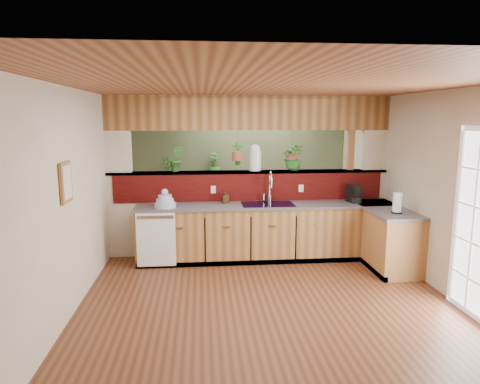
{
  "coord_description": "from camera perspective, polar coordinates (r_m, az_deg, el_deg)",
  "views": [
    {
      "loc": [
        -0.79,
        -5.59,
        2.25
      ],
      "look_at": [
        -0.22,
        0.7,
        1.15
      ],
      "focal_mm": 32.0,
      "sensor_mm": 36.0,
      "label": 1
    }
  ],
  "objects": [
    {
      "name": "shelf_plant_a",
      "position": [
        8.93,
        -9.59,
        3.34
      ],
      "size": [
        0.24,
        0.18,
        0.4
      ],
      "primitive_type": "imported",
      "rotation": [
        0.0,
        0.0,
        -0.21
      ],
      "color": "#24571E",
      "rests_on": "shelving_console"
    },
    {
      "name": "ceiling",
      "position": [
        5.66,
        2.9,
        13.41
      ],
      "size": [
        4.6,
        7.0,
        0.01
      ],
      "primitive_type": "cube",
      "color": "brown",
      "rests_on": "ground"
    },
    {
      "name": "ledge_plant_right",
      "position": [
        7.14,
        7.23,
        4.53
      ],
      "size": [
        0.28,
        0.28,
        0.41
      ],
      "primitive_type": "imported",
      "rotation": [
        0.0,
        0.0,
        -0.24
      ],
      "color": "#24571E",
      "rests_on": "pass_through_ledge"
    },
    {
      "name": "framed_print",
      "position": [
        5.07,
        -22.17,
        1.21
      ],
      "size": [
        0.04,
        0.35,
        0.45
      ],
      "color": "olive",
      "rests_on": "wall_left"
    },
    {
      "name": "wall_front",
      "position": [
        2.43,
        14.66,
        -13.39
      ],
      "size": [
        4.6,
        0.02,
        2.6
      ],
      "primitive_type": "cube",
      "color": "beige",
      "rests_on": "ground"
    },
    {
      "name": "paper_towel",
      "position": [
        6.51,
        20.23,
        -1.4
      ],
      "size": [
        0.15,
        0.15,
        0.32
      ],
      "color": "black",
      "rests_on": "countertop"
    },
    {
      "name": "shelving_console",
      "position": [
        9.02,
        -5.8,
        -1.38
      ],
      "size": [
        1.73,
        0.93,
        1.12
      ],
      "primitive_type": "cube",
      "rotation": [
        0.0,
        0.0,
        -0.31
      ],
      "color": "black",
      "rests_on": "ground"
    },
    {
      "name": "wall_right",
      "position": [
        6.46,
        23.43,
        0.6
      ],
      "size": [
        0.02,
        7.0,
        2.6
      ],
      "primitive_type": "cube",
      "color": "beige",
      "rests_on": "ground"
    },
    {
      "name": "hanging_plant_b",
      "position": [
        7.12,
        6.95,
        6.04
      ],
      "size": [
        0.43,
        0.4,
        0.55
      ],
      "color": "brown",
      "rests_on": "header_beam"
    },
    {
      "name": "sage_backwall",
      "position": [
        9.16,
        -0.25,
        3.91
      ],
      "size": [
        4.55,
        0.02,
        2.55
      ],
      "primitive_type": "cube",
      "color": "#506142",
      "rests_on": "ground"
    },
    {
      "name": "soap_dispenser",
      "position": [
        6.83,
        -1.96,
        -0.64
      ],
      "size": [
        0.11,
        0.11,
        0.21
      ],
      "primitive_type": "imported",
      "rotation": [
        0.0,
        0.0,
        0.15
      ],
      "color": "#3D2916",
      "rests_on": "countertop"
    },
    {
      "name": "floor_plant",
      "position": [
        8.3,
        8.06,
        -3.12
      ],
      "size": [
        0.91,
        0.86,
        0.8
      ],
      "primitive_type": "imported",
      "rotation": [
        0.0,
        0.0,
        0.41
      ],
      "color": "#24571E",
      "rests_on": "ground"
    },
    {
      "name": "coffee_maker",
      "position": [
        7.14,
        14.95,
        -0.3
      ],
      "size": [
        0.15,
        0.25,
        0.28
      ],
      "rotation": [
        0.0,
        0.0,
        0.25
      ],
      "color": "black",
      "rests_on": "countertop"
    },
    {
      "name": "hanging_plant_a",
      "position": [
        6.98,
        -0.36,
        6.11
      ],
      "size": [
        0.21,
        0.17,
        0.49
      ],
      "color": "brown",
      "rests_on": "header_beam"
    },
    {
      "name": "dish_stack",
      "position": [
        6.6,
        -9.96,
        -1.28
      ],
      "size": [
        0.33,
        0.33,
        0.29
      ],
      "color": "#A6B2D6",
      "rests_on": "countertop"
    },
    {
      "name": "dishwasher",
      "position": [
        6.54,
        -11.13,
        -6.23
      ],
      "size": [
        0.58,
        0.03,
        0.82
      ],
      "color": "white",
      "rests_on": "ground"
    },
    {
      "name": "faucet",
      "position": [
        6.89,
        3.99,
        0.87
      ],
      "size": [
        0.22,
        0.22,
        0.51
      ],
      "color": "#B7B7B2",
      "rests_on": "countertop"
    },
    {
      "name": "countertop",
      "position": [
        6.9,
        8.64,
        -5.37
      ],
      "size": [
        4.14,
        1.52,
        0.9
      ],
      "color": "olive",
      "rests_on": "ground"
    },
    {
      "name": "pass_through_ledge",
      "position": [
        7.04,
        1.27,
        2.69
      ],
      "size": [
        4.6,
        0.21,
        0.04
      ],
      "primitive_type": "cube",
      "color": "brown",
      "rests_on": "ground"
    },
    {
      "name": "ground",
      "position": [
        6.08,
        2.68,
        -11.85
      ],
      "size": [
        4.6,
        7.0,
        0.01
      ],
      "primitive_type": "cube",
      "color": "#552D1A",
      "rests_on": "ground"
    },
    {
      "name": "pass_through_partition",
      "position": [
        7.07,
        1.5,
        1.25
      ],
      "size": [
        4.6,
        0.21,
        2.6
      ],
      "color": "beige",
      "rests_on": "ground"
    },
    {
      "name": "glass_jar",
      "position": [
        7.03,
        2.06,
        4.6
      ],
      "size": [
        0.19,
        0.19,
        0.43
      ],
      "color": "silver",
      "rests_on": "pass_through_ledge"
    },
    {
      "name": "wall_left",
      "position": [
        5.87,
        -20.04,
        -0.04
      ],
      "size": [
        0.02,
        7.0,
        2.6
      ],
      "primitive_type": "cube",
      "color": "beige",
      "rests_on": "ground"
    },
    {
      "name": "ledge_plant_left",
      "position": [
        6.99,
        -8.47,
        4.42
      ],
      "size": [
        0.24,
        0.2,
        0.42
      ],
      "primitive_type": "imported",
      "rotation": [
        0.0,
        0.0,
        -0.06
      ],
      "color": "#24571E",
      "rests_on": "pass_through_ledge"
    },
    {
      "name": "navy_sink",
      "position": [
        6.8,
        3.7,
        -2.28
      ],
      "size": [
        0.82,
        0.5,
        0.18
      ],
      "color": "black",
      "rests_on": "countertop"
    },
    {
      "name": "shelf_plant_b",
      "position": [
        8.9,
        -3.44,
        3.74
      ],
      "size": [
        0.35,
        0.35,
        0.49
      ],
      "primitive_type": "imported",
      "rotation": [
        0.0,
        0.0,
        0.33
      ],
      "color": "#24571E",
      "rests_on": "shelving_console"
    },
    {
      "name": "header_beam",
      "position": [
        6.99,
        1.3,
        10.48
      ],
      "size": [
        4.6,
        0.15,
        0.55
      ],
      "primitive_type": "cube",
      "color": "brown",
      "rests_on": "ground"
    },
    {
      "name": "wall_back",
      "position": [
        9.18,
        -0.26,
        3.92
      ],
      "size": [
        4.6,
        0.02,
        2.6
      ],
      "primitive_type": "cube",
      "color": "beige",
      "rests_on": "ground"
    }
  ]
}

